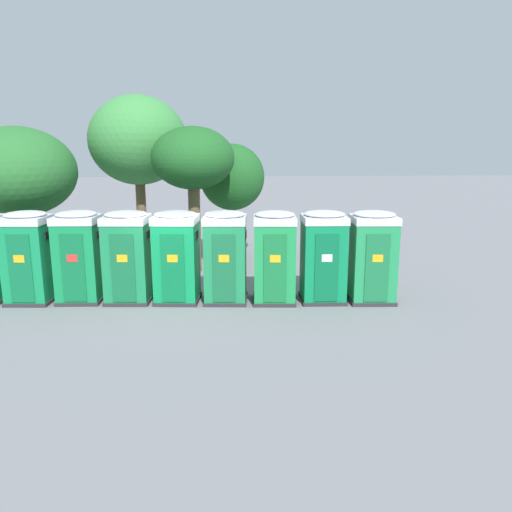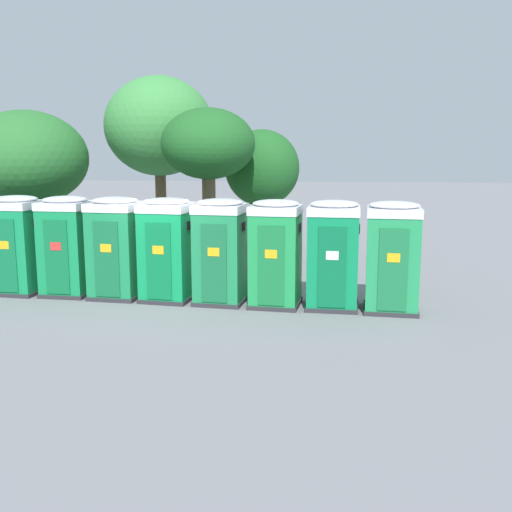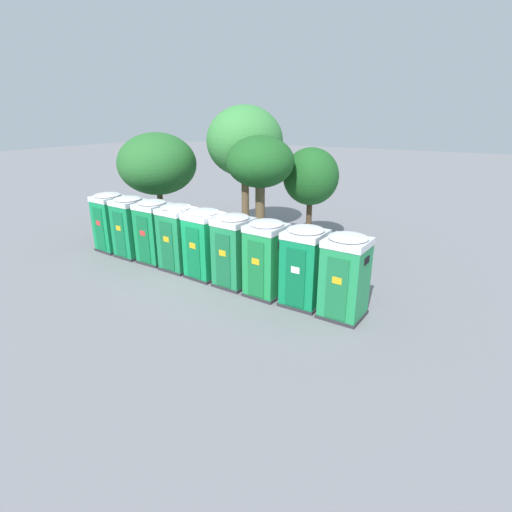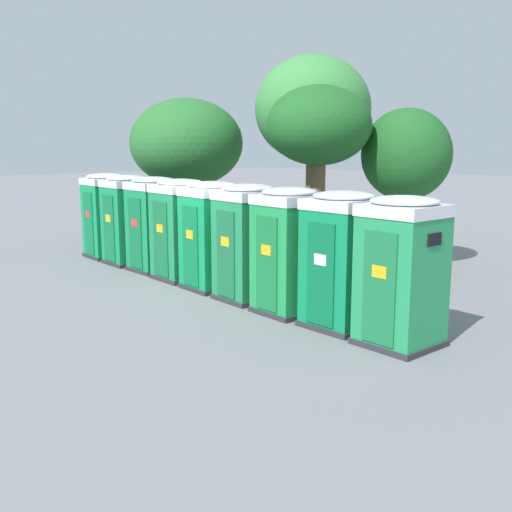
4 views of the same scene
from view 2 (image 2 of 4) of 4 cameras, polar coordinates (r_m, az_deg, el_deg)
ground_plane at (r=15.30m, az=-8.06°, el=-3.95°), size 120.00×120.00×0.00m
portapotty_1 at (r=16.63m, az=-21.74°, el=1.05°), size 1.28×1.29×2.54m
portapotty_2 at (r=16.00m, az=-17.53°, el=0.98°), size 1.23×1.25×2.54m
portapotty_3 at (r=15.37m, az=-13.17°, el=0.83°), size 1.30×1.29×2.54m
portapotty_4 at (r=14.86m, az=-8.44°, el=0.67°), size 1.32×1.32×2.54m
portapotty_5 at (r=14.45m, az=-3.40°, el=0.50°), size 1.27×1.30×2.54m
portapotty_6 at (r=14.15m, az=1.87°, el=0.31°), size 1.26×1.29×2.54m
portapotty_7 at (r=14.07m, az=7.36°, el=0.18°), size 1.26×1.25×2.54m
portapotty_8 at (r=14.01m, az=12.87°, el=-0.03°), size 1.29×1.27×2.54m
street_tree_0 at (r=17.91m, az=-4.57°, el=10.39°), size 2.76×2.76×4.91m
street_tree_1 at (r=19.76m, az=0.59°, el=8.32°), size 2.44×2.44×4.36m
street_tree_2 at (r=20.56m, az=-9.22°, el=12.02°), size 3.59×3.59×6.10m
street_tree_3 at (r=19.86m, az=-21.02°, el=8.66°), size 3.72×3.72×4.89m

